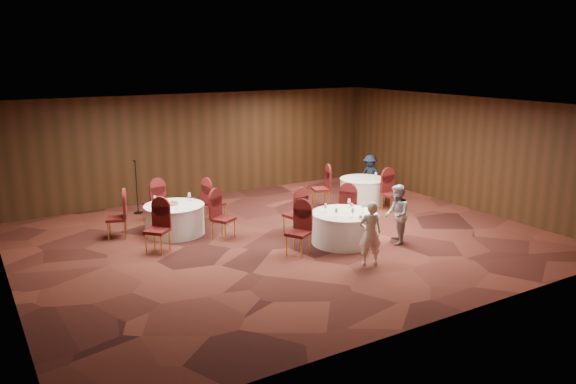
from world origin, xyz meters
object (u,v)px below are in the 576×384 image
table_right (363,190)px  woman_a (370,233)px  table_main (344,228)px  table_left (175,219)px  mic_stand (137,198)px  man_c (370,175)px  woman_b (397,214)px

table_right → woman_a: 5.14m
woman_a → table_main: bearing=-85.2°
table_main → table_right: (2.70, 2.69, -0.00)m
table_left → mic_stand: (-0.24, 2.33, 0.06)m
table_main → man_c: size_ratio=1.21×
table_left → man_c: man_c is taller
table_main → woman_b: (1.04, -0.64, 0.33)m
table_left → woman_a: size_ratio=1.06×
table_right → woman_b: (-1.66, -3.33, 0.33)m
table_main → mic_stand: bearing=124.0°
table_main → woman_b: 1.27m
table_main → man_c: bearing=43.8°
table_left → woman_a: bearing=-55.9°
table_main → woman_b: size_ratio=1.10×
woman_b → man_c: size_ratio=1.11×
table_left → mic_stand: size_ratio=0.98×
mic_stand → man_c: bearing=-13.5°
mic_stand → woman_b: bearing=-52.0°
woman_a → woman_b: size_ratio=0.99×
woman_a → man_c: woman_a is taller
mic_stand → man_c: (6.95, -1.66, 0.20)m
woman_b → man_c: 4.74m
table_main → mic_stand: 6.10m
table_right → man_c: man_c is taller
table_main → mic_stand: size_ratio=1.02×
mic_stand → woman_a: mic_stand is taller
woman_a → woman_b: bearing=-131.9°
mic_stand → woman_b: 7.24m
table_main → table_right: same height
table_right → table_left: bearing=179.7°
table_main → woman_a: woman_a is taller
table_main → man_c: 4.91m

